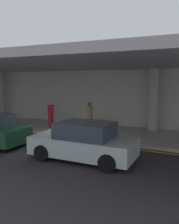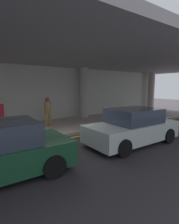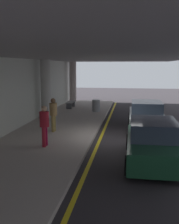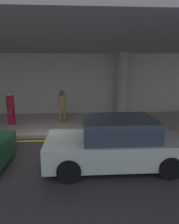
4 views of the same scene
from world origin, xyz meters
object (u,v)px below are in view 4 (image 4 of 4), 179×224
(traveler_with_luggage, at_px, (10,106))
(person_waiting_for_ride, at_px, (62,104))
(car_silver, at_px, (115,143))
(support_column_center, at_px, (122,85))

(traveler_with_luggage, height_order, person_waiting_for_ride, same)
(car_silver, distance_m, traveler_with_luggage, 6.21)
(person_waiting_for_ride, bearing_deg, traveler_with_luggage, -102.65)
(support_column_center, height_order, car_silver, support_column_center)
(support_column_center, relative_size, traveler_with_luggage, 2.17)
(support_column_center, relative_size, person_waiting_for_ride, 2.17)
(person_waiting_for_ride, bearing_deg, support_column_center, 92.30)
(support_column_center, distance_m, person_waiting_for_ride, 3.87)
(traveler_with_luggage, bearing_deg, support_column_center, 60.31)
(car_silver, bearing_deg, person_waiting_for_ride, -65.79)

